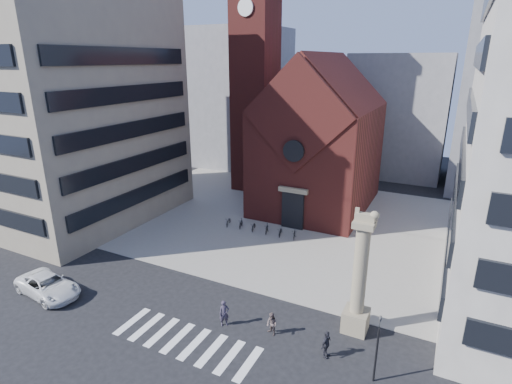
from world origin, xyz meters
TOP-DOWN VIEW (x-y plane):
  - ground at (0.00, 0.00)m, footprint 120.00×120.00m
  - piazza at (0.00, 19.00)m, footprint 46.00×30.00m
  - zebra_crossing at (0.55, -3.00)m, footprint 10.20×3.20m
  - church at (0.00, 25.04)m, footprint 12.00×16.65m
  - campanile at (-10.00, 28.00)m, footprint 5.50×5.50m
  - building_left at (-24.00, 10.00)m, footprint 18.00×20.00m
  - bg_block_left at (-20.00, 40.00)m, footprint 16.00×14.00m
  - bg_block_mid at (6.00, 45.00)m, footprint 14.00×12.00m
  - lion_column at (10.01, 3.00)m, footprint 1.63×1.60m
  - traffic_light at (12.00, -1.00)m, footprint 0.13×0.16m
  - white_car at (-12.05, -3.34)m, footprint 5.94×3.26m
  - pedestrian_0 at (1.93, -0.48)m, footprint 0.80×0.77m
  - pedestrian_1 at (5.21, 0.07)m, footprint 0.97×0.89m
  - pedestrian_2 at (9.00, -0.34)m, footprint 0.64×1.12m
  - scooter_0 at (-6.50, 14.49)m, footprint 0.99×1.74m
  - scooter_1 at (-4.96, 14.49)m, footprint 0.86×1.66m
  - scooter_2 at (-3.43, 14.49)m, footprint 0.99×1.74m
  - scooter_3 at (-1.89, 14.49)m, footprint 0.86×1.66m
  - scooter_4 at (-0.36, 14.49)m, footprint 0.99×1.74m
  - scooter_5 at (1.17, 14.49)m, footprint 0.86×1.66m

SIDE VIEW (x-z plane):
  - ground at x=0.00m, z-range 0.00..0.00m
  - zebra_crossing at x=0.55m, z-range 0.00..0.01m
  - piazza at x=0.00m, z-range 0.00..0.05m
  - scooter_0 at x=-6.50m, z-range 0.05..0.91m
  - scooter_2 at x=-3.43m, z-range 0.05..0.91m
  - scooter_4 at x=-0.36m, z-range 0.05..0.91m
  - scooter_1 at x=-4.96m, z-range 0.05..1.01m
  - scooter_3 at x=-1.89m, z-range 0.05..1.01m
  - scooter_5 at x=1.17m, z-range 0.05..1.01m
  - white_car at x=-12.05m, z-range 0.00..1.58m
  - pedestrian_1 at x=5.21m, z-range 0.00..1.60m
  - pedestrian_2 at x=9.00m, z-range 0.00..1.81m
  - pedestrian_0 at x=1.93m, z-range 0.00..1.85m
  - traffic_light at x=12.00m, z-range 0.14..4.44m
  - lion_column at x=10.01m, z-range -0.88..7.79m
  - church at x=0.00m, z-range -1.02..16.98m
  - bg_block_mid at x=6.00m, z-range 0.00..18.00m
  - bg_block_left at x=-20.00m, z-range 0.00..22.00m
  - building_left at x=-24.00m, z-range 0.00..26.00m
  - campanile at x=-10.00m, z-range 0.14..31.34m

